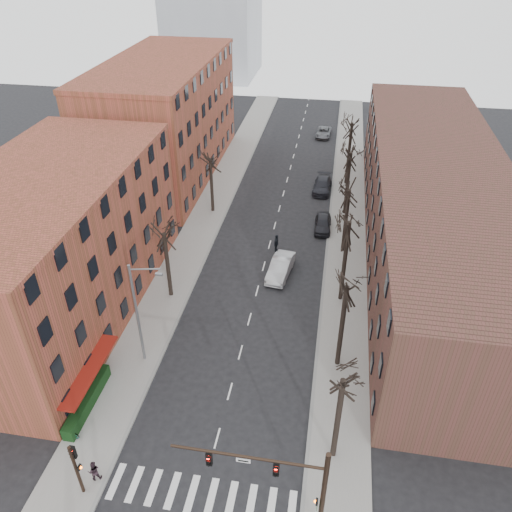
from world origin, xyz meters
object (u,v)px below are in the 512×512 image
at_px(silver_sedan, 281,267).
at_px(parked_car_near, 323,223).
at_px(bicycle, 69,433).
at_px(parked_car_mid, 322,185).

distance_m(silver_sedan, parked_car_near, 9.84).
relative_size(silver_sedan, parked_car_near, 1.16).
height_order(parked_car_near, bicycle, parked_car_near).
xyz_separation_m(silver_sedan, parked_car_near, (3.51, 9.19, -0.09)).
bearing_deg(bicycle, parked_car_near, -21.60).
relative_size(parked_car_mid, bicycle, 3.40).
distance_m(parked_car_near, bicycle, 33.22).
xyz_separation_m(parked_car_mid, bicycle, (-14.27, -39.19, -0.20)).
xyz_separation_m(silver_sedan, bicycle, (-11.39, -20.50, -0.30)).
bearing_deg(parked_car_mid, bicycle, -106.99).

